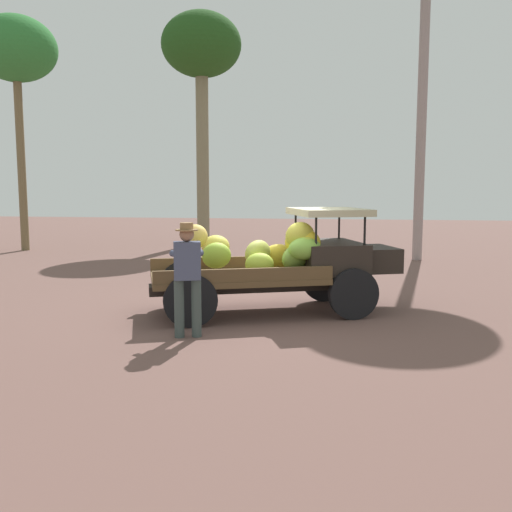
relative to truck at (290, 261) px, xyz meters
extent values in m
plane|color=brown|center=(-0.50, -0.09, -0.95)|extent=(60.00, 60.00, 0.00)
cube|color=black|center=(-0.50, -0.13, -0.46)|extent=(3.91, 1.78, 0.16)
cylinder|color=black|center=(0.59, 1.12, -0.51)|extent=(0.88, 0.43, 0.88)
cylinder|color=black|center=(1.13, -0.39, -0.51)|extent=(0.88, 0.43, 0.88)
cylinder|color=black|center=(-2.04, 0.16, -0.51)|extent=(0.88, 0.43, 0.88)
cylinder|color=black|center=(-1.50, -1.35, -0.51)|extent=(0.88, 0.43, 0.88)
cube|color=brown|center=(-0.93, -0.29, -0.28)|extent=(3.41, 2.64, 0.10)
cube|color=brown|center=(-1.20, 0.47, -0.12)|extent=(2.85, 1.10, 0.22)
cube|color=brown|center=(-0.65, -1.04, -0.12)|extent=(2.85, 1.10, 0.22)
cube|color=black|center=(0.67, 0.30, 0.05)|extent=(1.55, 1.80, 0.55)
cube|color=black|center=(1.52, 0.60, -0.01)|extent=(1.02, 1.24, 0.44)
cylinder|color=black|center=(0.86, 1.05, 0.60)|extent=(0.04, 0.04, 0.55)
cylinder|color=black|center=(1.31, -0.16, 0.60)|extent=(0.04, 0.04, 0.55)
cylinder|color=black|center=(0.04, 0.75, 0.60)|extent=(0.04, 0.04, 0.55)
cylinder|color=black|center=(0.48, -0.46, 0.60)|extent=(0.04, 0.04, 0.55)
cube|color=beige|center=(0.67, 0.30, 0.87)|extent=(1.67, 1.85, 0.12)
ellipsoid|color=#A6C336|center=(-0.47, -0.59, 0.01)|extent=(0.64, 0.62, 0.48)
ellipsoid|color=#93BA31|center=(-1.20, -0.70, 0.16)|extent=(0.68, 0.69, 0.56)
ellipsoid|color=gold|center=(0.19, -0.20, 0.46)|extent=(0.77, 0.77, 0.57)
ellipsoid|color=#85B242|center=(0.14, -0.25, 0.11)|extent=(0.83, 0.86, 0.60)
ellipsoid|color=gold|center=(-0.25, 0.28, 0.02)|extent=(0.74, 0.62, 0.54)
ellipsoid|color=gold|center=(-1.39, 0.11, 0.22)|extent=(0.63, 0.68, 0.58)
ellipsoid|color=#B1CB3D|center=(0.29, -0.37, 0.29)|extent=(0.66, 0.69, 0.43)
ellipsoid|color=#B5BE4B|center=(-0.56, -0.14, 0.14)|extent=(0.61, 0.74, 0.49)
ellipsoid|color=gold|center=(-1.64, -0.40, 0.46)|extent=(0.60, 0.60, 0.49)
ellipsoid|color=#85BE42|center=(0.29, -0.41, 0.27)|extent=(0.79, 0.77, 0.45)
ellipsoid|color=yellow|center=(0.24, -0.21, 0.35)|extent=(0.75, 0.70, 0.59)
cylinder|color=#3E4A48|center=(-1.51, -1.97, -0.50)|extent=(0.15, 0.15, 0.89)
cylinder|color=#3E4A48|center=(-1.26, -1.89, -0.50)|extent=(0.15, 0.15, 0.89)
cube|color=#474E6B|center=(-1.38, -1.93, 0.23)|extent=(0.45, 0.34, 0.57)
cylinder|color=#474E6B|center=(-1.51, -1.86, 0.31)|extent=(0.39, 0.31, 0.10)
cylinder|color=#474E6B|center=(-1.32, -1.81, 0.31)|extent=(0.24, 0.41, 0.10)
sphere|color=#956A50|center=(-1.38, -1.93, 0.62)|extent=(0.22, 0.22, 0.22)
cylinder|color=#977147|center=(-1.38, -1.93, 0.69)|extent=(0.34, 0.34, 0.02)
cylinder|color=#977147|center=(-1.38, -1.93, 0.75)|extent=(0.20, 0.20, 0.10)
cylinder|color=#7F7659|center=(-4.55, 12.12, 2.61)|extent=(0.49, 0.49, 7.11)
ellipsoid|color=#234D1B|center=(-4.55, 12.12, 6.78)|extent=(3.10, 3.10, 2.48)
cylinder|color=brown|center=(-10.28, 8.73, 2.27)|extent=(0.28, 0.28, 6.43)
ellipsoid|color=#2F7833|center=(-10.28, 8.73, 6.05)|extent=(2.80, 2.80, 2.24)
cylinder|color=gray|center=(3.28, 8.04, 3.71)|extent=(0.30, 0.30, 9.31)
camera|label=1|loc=(0.88, -10.15, 1.34)|focal=39.93mm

